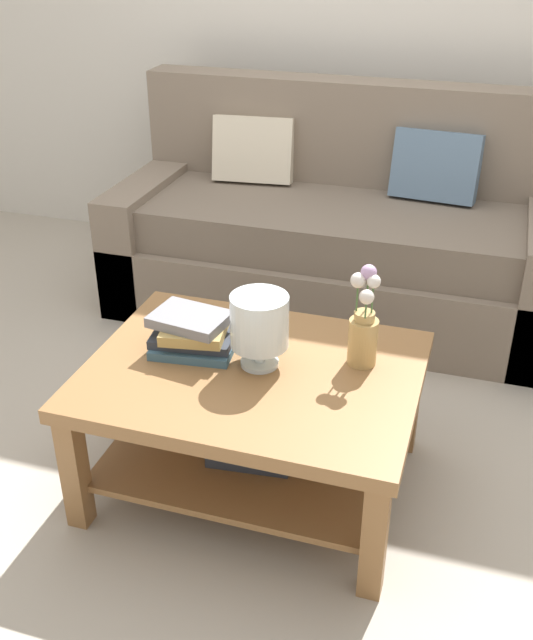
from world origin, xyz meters
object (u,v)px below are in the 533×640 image
Objects in this scene: glass_hurricane_vase at (260,323)px; flower_pitcher at (364,327)px; book_stack_main at (194,332)px; coffee_table at (253,403)px; couch at (337,237)px.

flower_pitcher is (0.31, 0.11, -0.02)m from glass_hurricane_vase.
book_stack_main is at bearing 173.20° from glass_hurricane_vase.
coffee_table is 4.31× the size of glass_hurricane_vase.
book_stack_main reaches higher than coffee_table.
coffee_table is 0.29m from glass_hurricane_vase.
couch is 1.98× the size of coffee_table.
book_stack_main is 0.86× the size of flower_pitcher.
couch reaches higher than flower_pitcher.
coffee_table is at bearing -114.94° from glass_hurricane_vase.
flower_pitcher is (0.56, 0.08, 0.07)m from book_stack_main.
glass_hurricane_vase is (0.24, -0.03, 0.09)m from book_stack_main.
flower_pitcher is (0.36, -1.29, 0.25)m from couch.
book_stack_main is at bearing -98.01° from couch.
couch is at bearing 81.99° from book_stack_main.
flower_pitcher is (0.33, 0.14, 0.27)m from coffee_table.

